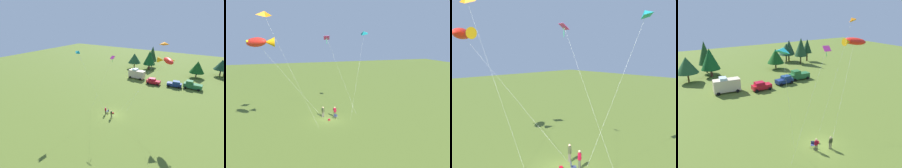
# 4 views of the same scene
# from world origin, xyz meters

# --- Properties ---
(ground_plane) EXTENTS (160.00, 160.00, 0.00)m
(ground_plane) POSITION_xyz_m (0.00, 0.00, 0.00)
(ground_plane) COLOR #536725
(person_kite_flyer) EXTENTS (0.57, 0.42, 1.74)m
(person_kite_flyer) POSITION_xyz_m (0.56, -1.16, 1.02)
(person_kite_flyer) COLOR brown
(person_kite_flyer) RESTS_ON ground
(folding_chair) EXTENTS (0.67, 0.67, 0.82)m
(folding_chair) POSITION_xyz_m (-1.17, 0.19, 0.49)
(folding_chair) COLOR navy
(folding_chair) RESTS_ON ground
(person_spectator) EXTENTS (0.55, 0.46, 1.74)m
(person_spectator) POSITION_xyz_m (-1.25, -0.62, 1.02)
(person_spectator) COLOR #434234
(person_spectator) RESTS_ON ground
(backpack_on_grass) EXTENTS (0.37, 0.39, 0.22)m
(backpack_on_grass) POSITION_xyz_m (-0.03, 0.51, 0.11)
(backpack_on_grass) COLOR #AC091C
(backpack_on_grass) RESTS_ON ground
(van_camper_beige) EXTENTS (5.57, 2.98, 3.34)m
(van_camper_beige) POSITION_xyz_m (-5.27, 24.95, 1.64)
(van_camper_beige) COLOR beige
(van_camper_beige) RESTS_ON ground
(car_red_sedan) EXTENTS (4.21, 2.22, 1.89)m
(car_red_sedan) POSITION_xyz_m (1.43, 22.47, 0.95)
(car_red_sedan) COLOR red
(car_red_sedan) RESTS_ON ground
(car_navy_hatch) EXTENTS (4.37, 2.60, 1.89)m
(car_navy_hatch) POSITION_xyz_m (7.79, 23.50, 0.95)
(car_navy_hatch) COLOR navy
(car_navy_hatch) RESTS_ON ground
(truck_green_flatbed) EXTENTS (5.07, 2.55, 2.34)m
(truck_green_flatbed) POSITION_xyz_m (12.50, 24.71, 1.10)
(truck_green_flatbed) COLOR #246332
(truck_green_flatbed) RESTS_ON ground
(treeline_distant) EXTENTS (41.08, 11.54, 8.64)m
(treeline_distant) POSITION_xyz_m (7.18, 39.35, 4.59)
(treeline_distant) COLOR brown
(treeline_distant) RESTS_ON ground
(kite_large_fish) EXTENTS (10.36, 7.62, 12.72)m
(kite_large_fish) POSITION_xyz_m (9.12, 4.85, 12.08)
(kite_large_fish) COLOR red
(kite_large_fish) RESTS_ON ground
(kite_delta_orange) EXTENTS (7.15, 2.53, 15.66)m
(kite_delta_orange) POSITION_xyz_m (8.36, 4.76, 15.22)
(kite_delta_orange) COLOR orange
(kite_delta_orange) RESTS_ON ground
(kite_diamond_rainbow) EXTENTS (5.70, 1.49, 12.84)m
(kite_diamond_rainbow) POSITION_xyz_m (-0.10, -0.04, 12.02)
(kite_diamond_rainbow) COLOR #D63497
(kite_diamond_rainbow) RESTS_ON ground
(kite_delta_teal) EXTENTS (3.92, 4.14, 13.72)m
(kite_delta_teal) POSITION_xyz_m (-6.49, -2.03, 13.30)
(kite_delta_teal) COLOR teal
(kite_delta_teal) RESTS_ON ground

